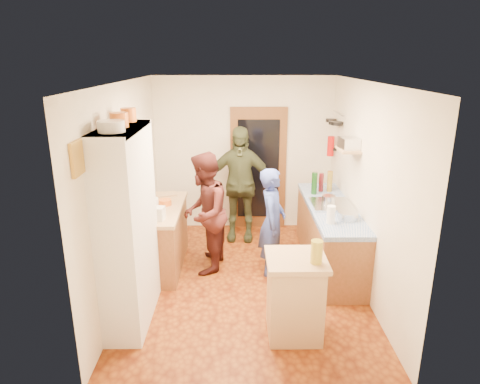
{
  "coord_description": "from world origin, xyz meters",
  "views": [
    {
      "loc": [
        -0.11,
        -5.13,
        2.87
      ],
      "look_at": [
        -0.07,
        0.15,
        1.21
      ],
      "focal_mm": 32.0,
      "sensor_mm": 36.0,
      "label": 1
    }
  ],
  "objects_px": {
    "right_counter_base": "(329,237)",
    "person_back": "(240,184)",
    "hutch_body": "(128,228)",
    "person_hob": "(274,223)",
    "island_base": "(295,298)",
    "person_left": "(207,212)"
  },
  "relations": [
    {
      "from": "person_hob",
      "to": "person_left",
      "type": "bearing_deg",
      "value": 92.21
    },
    {
      "from": "right_counter_base",
      "to": "island_base",
      "type": "height_order",
      "value": "island_base"
    },
    {
      "from": "hutch_body",
      "to": "right_counter_base",
      "type": "bearing_deg",
      "value": 27.47
    },
    {
      "from": "right_counter_base",
      "to": "person_back",
      "type": "distance_m",
      "value": 1.66
    },
    {
      "from": "island_base",
      "to": "right_counter_base",
      "type": "bearing_deg",
      "value": 66.84
    },
    {
      "from": "person_left",
      "to": "person_back",
      "type": "distance_m",
      "value": 1.14
    },
    {
      "from": "island_base",
      "to": "person_hob",
      "type": "height_order",
      "value": "person_hob"
    },
    {
      "from": "person_left",
      "to": "person_back",
      "type": "height_order",
      "value": "person_back"
    },
    {
      "from": "island_base",
      "to": "person_back",
      "type": "bearing_deg",
      "value": 102.26
    },
    {
      "from": "right_counter_base",
      "to": "person_left",
      "type": "xyz_separation_m",
      "value": [
        -1.72,
        -0.11,
        0.42
      ]
    },
    {
      "from": "person_hob",
      "to": "hutch_body",
      "type": "bearing_deg",
      "value": 133.24
    },
    {
      "from": "island_base",
      "to": "person_left",
      "type": "relative_size",
      "value": 0.51
    },
    {
      "from": "right_counter_base",
      "to": "person_left",
      "type": "height_order",
      "value": "person_left"
    },
    {
      "from": "hutch_body",
      "to": "right_counter_base",
      "type": "height_order",
      "value": "hutch_body"
    },
    {
      "from": "hutch_body",
      "to": "person_hob",
      "type": "bearing_deg",
      "value": 31.81
    },
    {
      "from": "person_hob",
      "to": "island_base",
      "type": "bearing_deg",
      "value": -164.04
    },
    {
      "from": "right_counter_base",
      "to": "person_back",
      "type": "relative_size",
      "value": 1.18
    },
    {
      "from": "right_counter_base",
      "to": "island_base",
      "type": "xyz_separation_m",
      "value": [
        -0.7,
        -1.64,
        0.01
      ]
    },
    {
      "from": "hutch_body",
      "to": "person_left",
      "type": "distance_m",
      "value": 1.45
    },
    {
      "from": "person_left",
      "to": "person_back",
      "type": "bearing_deg",
      "value": 163.79
    },
    {
      "from": "hutch_body",
      "to": "island_base",
      "type": "bearing_deg",
      "value": -10.86
    },
    {
      "from": "hutch_body",
      "to": "right_counter_base",
      "type": "xyz_separation_m",
      "value": [
        2.5,
        1.3,
        -0.68
      ]
    }
  ]
}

